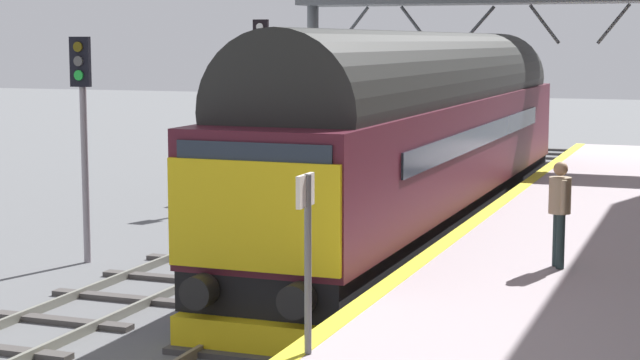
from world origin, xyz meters
TOP-DOWN VIEW (x-y plane):
  - ground_plane at (0.00, 0.00)m, footprint 140.00×140.00m
  - track_main at (0.00, 0.00)m, footprint 2.50×60.00m
  - track_adjacent_west at (-3.57, 0.00)m, footprint 2.50×60.00m
  - station_platform at (3.60, 0.00)m, footprint 4.00×44.00m
  - diesel_locomotive at (0.00, 7.97)m, footprint 2.74×19.01m
  - signal_post_mid at (-5.82, 3.39)m, footprint 0.44×0.22m
  - signal_post_far at (-5.82, 12.31)m, footprint 0.44×0.22m
  - platform_number_sign at (1.90, -4.09)m, footprint 0.10×0.44m
  - waiting_passenger at (3.88, 1.53)m, footprint 0.45×0.47m
  - overhead_footbridge at (0.27, 16.67)m, footprint 12.87×2.00m

SIDE VIEW (x-z plane):
  - ground_plane at x=0.00m, z-range 0.00..0.00m
  - track_main at x=0.00m, z-range -0.02..0.13m
  - track_adjacent_west at x=-3.57m, z-range -0.02..0.13m
  - station_platform at x=3.60m, z-range 0.00..1.01m
  - waiting_passenger at x=3.88m, z-range 1.17..2.81m
  - platform_number_sign at x=1.90m, z-range 1.33..3.35m
  - diesel_locomotive at x=0.00m, z-range 0.14..4.83m
  - signal_post_mid at x=-5.82m, z-range 0.65..5.21m
  - signal_post_far at x=-5.82m, z-range 0.58..5.64m
  - overhead_footbridge at x=0.27m, z-range 2.47..8.53m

